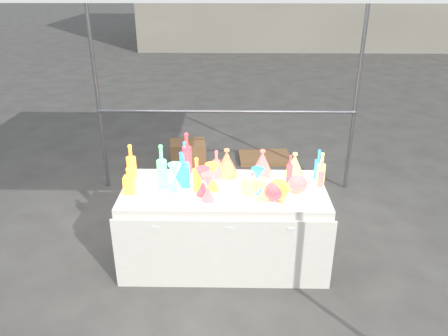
{
  "coord_description": "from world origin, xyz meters",
  "views": [
    {
      "loc": [
        0.06,
        -3.43,
        2.53
      ],
      "look_at": [
        0.0,
        0.0,
        0.95
      ],
      "focal_mm": 35.0,
      "sensor_mm": 36.0,
      "label": 1
    }
  ],
  "objects_px": {
    "hourglass_0": "(203,182)",
    "globe_0": "(278,190)",
    "display_table": "(224,225)",
    "bottle_0": "(131,162)",
    "cardboard_box_closed": "(188,154)",
    "decanter_0": "(129,180)"
  },
  "relations": [
    {
      "from": "cardboard_box_closed",
      "to": "hourglass_0",
      "type": "bearing_deg",
      "value": -88.37
    },
    {
      "from": "bottle_0",
      "to": "hourglass_0",
      "type": "relative_size",
      "value": 1.37
    },
    {
      "from": "hourglass_0",
      "to": "globe_0",
      "type": "height_order",
      "value": "hourglass_0"
    },
    {
      "from": "decanter_0",
      "to": "globe_0",
      "type": "xyz_separation_m",
      "value": [
        1.27,
        -0.07,
        -0.05
      ]
    },
    {
      "from": "hourglass_0",
      "to": "globe_0",
      "type": "relative_size",
      "value": 1.36
    },
    {
      "from": "display_table",
      "to": "decanter_0",
      "type": "distance_m",
      "value": 0.96
    },
    {
      "from": "display_table",
      "to": "cardboard_box_closed",
      "type": "bearing_deg",
      "value": 103.98
    },
    {
      "from": "display_table",
      "to": "cardboard_box_closed",
      "type": "distance_m",
      "value": 2.24
    },
    {
      "from": "decanter_0",
      "to": "globe_0",
      "type": "bearing_deg",
      "value": -1.96
    },
    {
      "from": "display_table",
      "to": "globe_0",
      "type": "height_order",
      "value": "globe_0"
    },
    {
      "from": "hourglass_0",
      "to": "display_table",
      "type": "bearing_deg",
      "value": 30.64
    },
    {
      "from": "bottle_0",
      "to": "globe_0",
      "type": "distance_m",
      "value": 1.36
    },
    {
      "from": "globe_0",
      "to": "decanter_0",
      "type": "bearing_deg",
      "value": 177.01
    },
    {
      "from": "cardboard_box_closed",
      "to": "hourglass_0",
      "type": "xyz_separation_m",
      "value": [
        0.36,
        -2.27,
        0.7
      ]
    },
    {
      "from": "display_table",
      "to": "cardboard_box_closed",
      "type": "xyz_separation_m",
      "value": [
        -0.54,
        2.16,
        -0.2
      ]
    },
    {
      "from": "bottle_0",
      "to": "cardboard_box_closed",
      "type": "bearing_deg",
      "value": 80.99
    },
    {
      "from": "hourglass_0",
      "to": "globe_0",
      "type": "bearing_deg",
      "value": -4.09
    },
    {
      "from": "decanter_0",
      "to": "globe_0",
      "type": "relative_size",
      "value": 1.34
    },
    {
      "from": "cardboard_box_closed",
      "to": "decanter_0",
      "type": "bearing_deg",
      "value": -104.37
    },
    {
      "from": "display_table",
      "to": "globe_0",
      "type": "bearing_deg",
      "value": -18.05
    },
    {
      "from": "bottle_0",
      "to": "decanter_0",
      "type": "relative_size",
      "value": 1.39
    },
    {
      "from": "bottle_0",
      "to": "globe_0",
      "type": "relative_size",
      "value": 1.86
    }
  ]
}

